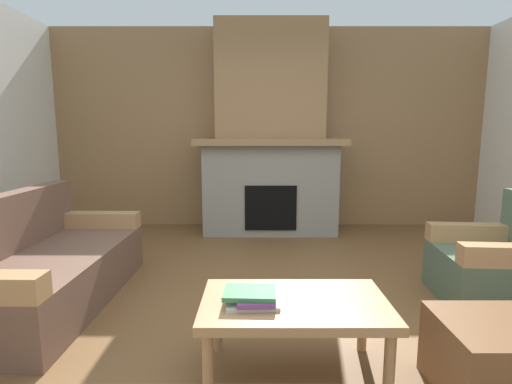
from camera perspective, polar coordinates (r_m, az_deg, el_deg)
The scene contains 8 objects.
ground at distance 2.87m, azimuth 3.74°, elevation -18.67°, with size 9.00×9.00×0.00m, color brown.
wall_back_wood_panel at distance 5.54m, azimuth 1.80°, elevation 9.12°, with size 6.00×0.12×2.70m, color #997047.
fireplace at distance 5.17m, azimuth 1.92°, elevation 7.07°, with size 1.90×0.82×2.70m.
couch at distance 3.47m, azimuth -28.55°, elevation -9.73°, with size 0.87×1.81×0.85m.
armchair at distance 3.61m, azimuth 31.55°, elevation -9.11°, with size 0.81×0.81×0.85m.
coffee_table at distance 2.21m, azimuth 5.50°, elevation -16.65°, with size 1.00×0.60×0.43m.
ottoman at distance 2.42m, azimuth 31.04°, elevation -20.27°, with size 0.52×0.52×0.40m, color brown.
book_stack_near_edge at distance 2.12m, azimuth -0.62°, elevation -15.11°, with size 0.30×0.23×0.07m.
Camera 1 is at (-0.18, -2.54, 1.33)m, focal length 27.53 mm.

